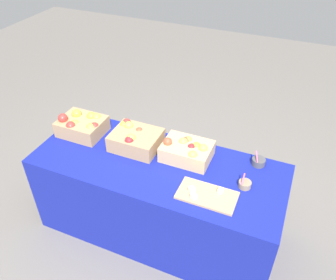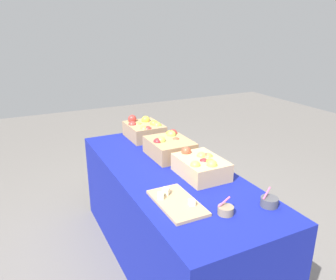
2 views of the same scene
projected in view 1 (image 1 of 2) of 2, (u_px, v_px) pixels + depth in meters
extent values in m
plane|color=slate|center=(159.00, 227.00, 3.01)|extent=(10.00, 10.00, 0.00)
cube|color=navy|center=(158.00, 198.00, 2.79)|extent=(1.90, 0.76, 0.74)
cube|color=tan|center=(82.00, 126.00, 2.84)|extent=(0.36, 0.29, 0.13)
sphere|color=#99B742|center=(75.00, 124.00, 2.78)|extent=(0.08, 0.08, 0.08)
sphere|color=#99B742|center=(97.00, 118.00, 2.84)|extent=(0.08, 0.08, 0.08)
sphere|color=#B2332D|center=(63.00, 118.00, 2.78)|extent=(0.08, 0.08, 0.08)
sphere|color=#99B742|center=(91.00, 128.00, 2.73)|extent=(0.08, 0.08, 0.08)
sphere|color=#B2332D|center=(94.00, 127.00, 2.75)|extent=(0.08, 0.08, 0.08)
sphere|color=gold|center=(77.00, 114.00, 2.85)|extent=(0.08, 0.08, 0.08)
sphere|color=gold|center=(91.00, 116.00, 2.84)|extent=(0.08, 0.08, 0.08)
sphere|color=#B2332D|center=(71.00, 126.00, 2.74)|extent=(0.08, 0.08, 0.08)
cube|color=tan|center=(136.00, 140.00, 2.69)|extent=(0.37, 0.30, 0.13)
sphere|color=#B2C64C|center=(131.00, 138.00, 2.59)|extent=(0.07, 0.07, 0.07)
sphere|color=#B2C64C|center=(129.00, 126.00, 2.72)|extent=(0.07, 0.07, 0.07)
sphere|color=red|center=(129.00, 141.00, 2.58)|extent=(0.07, 0.07, 0.07)
sphere|color=#D14C33|center=(139.00, 132.00, 2.70)|extent=(0.07, 0.07, 0.07)
sphere|color=gold|center=(124.00, 125.00, 2.75)|extent=(0.07, 0.07, 0.07)
sphere|color=#B2332D|center=(127.00, 123.00, 2.76)|extent=(0.07, 0.07, 0.07)
cube|color=tan|center=(187.00, 151.00, 2.58)|extent=(0.36, 0.27, 0.12)
sphere|color=#B2C64C|center=(183.00, 142.00, 2.58)|extent=(0.07, 0.07, 0.07)
sphere|color=gold|center=(196.00, 147.00, 2.56)|extent=(0.07, 0.07, 0.07)
sphere|color=red|center=(191.00, 148.00, 2.55)|extent=(0.07, 0.07, 0.07)
sphere|color=#D14C33|center=(187.00, 141.00, 2.61)|extent=(0.07, 0.07, 0.07)
sphere|color=#B2C64C|center=(193.00, 155.00, 2.46)|extent=(0.07, 0.07, 0.07)
sphere|color=#99B742|center=(188.00, 141.00, 2.61)|extent=(0.07, 0.07, 0.07)
sphere|color=#D14C33|center=(168.00, 142.00, 2.56)|extent=(0.07, 0.07, 0.07)
sphere|color=#B2C64C|center=(203.00, 149.00, 2.51)|extent=(0.07, 0.07, 0.07)
cube|color=tan|center=(207.00, 195.00, 2.29)|extent=(0.39, 0.21, 0.02)
cube|color=beige|center=(192.00, 190.00, 2.29)|extent=(0.06, 0.06, 0.04)
cube|color=beige|center=(194.00, 196.00, 2.25)|extent=(0.05, 0.05, 0.04)
cube|color=beige|center=(221.00, 191.00, 2.29)|extent=(0.04, 0.04, 0.03)
cylinder|color=gray|center=(245.00, 184.00, 2.36)|extent=(0.09, 0.09, 0.04)
cylinder|color=#EA598C|center=(243.00, 179.00, 2.34)|extent=(0.01, 0.08, 0.05)
cylinder|color=#4C4C51|center=(258.00, 162.00, 2.54)|extent=(0.10, 0.10, 0.05)
cylinder|color=#EA598C|center=(257.00, 157.00, 2.51)|extent=(0.04, 0.08, 0.05)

